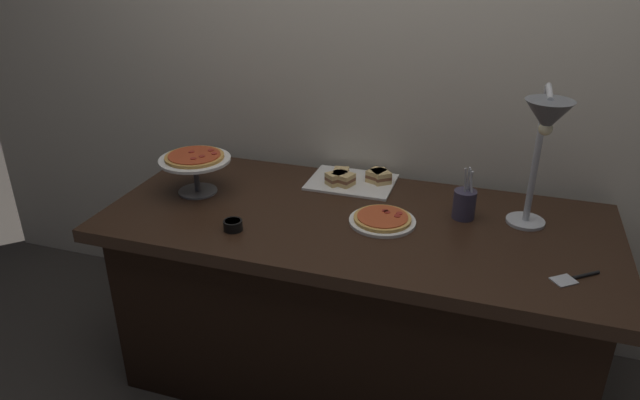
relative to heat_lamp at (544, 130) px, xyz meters
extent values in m
plane|color=#38332D|center=(-0.61, 0.00, -1.17)|extent=(8.00, 8.00, 0.00)
cube|color=beige|center=(-0.61, 0.50, 0.03)|extent=(4.40, 0.04, 2.40)
cube|color=black|center=(-0.61, 0.00, -0.43)|extent=(1.90, 0.84, 0.05)
cube|color=black|center=(-0.61, 0.00, -0.81)|extent=(1.75, 0.74, 0.71)
cylinder|color=#B7BABF|center=(0.00, 0.15, -0.40)|extent=(0.14, 0.14, 0.01)
cylinder|color=#B7BABF|center=(0.00, 0.15, -0.14)|extent=(0.02, 0.02, 0.50)
cylinder|color=#B7BABF|center=(0.00, 0.06, 0.11)|extent=(0.02, 0.19, 0.02)
cone|color=#595B60|center=(0.00, -0.04, 0.06)|extent=(0.15, 0.15, 0.10)
sphere|color=#F9EAB2|center=(0.00, -0.04, 0.02)|extent=(0.04, 0.04, 0.04)
cylinder|color=white|center=(-0.50, -0.01, -0.40)|extent=(0.25, 0.25, 0.01)
cylinder|color=gold|center=(-0.50, -0.01, -0.39)|extent=(0.21, 0.21, 0.01)
cylinder|color=#B74723|center=(-0.50, -0.01, -0.38)|extent=(0.19, 0.19, 0.00)
cylinder|color=maroon|center=(-0.49, 0.02, -0.38)|extent=(0.02, 0.02, 0.00)
cylinder|color=maroon|center=(-0.45, 0.00, -0.38)|extent=(0.02, 0.02, 0.00)
cylinder|color=maroon|center=(-0.50, 0.03, -0.38)|extent=(0.02, 0.02, 0.00)
cylinder|color=maroon|center=(-0.45, 0.03, -0.38)|extent=(0.02, 0.02, 0.00)
cylinder|color=#595B60|center=(-1.29, 0.02, -0.34)|extent=(0.02, 0.02, 0.14)
cylinder|color=#595B60|center=(-1.29, 0.02, -0.40)|extent=(0.16, 0.16, 0.01)
cylinder|color=white|center=(-1.29, 0.02, -0.26)|extent=(0.29, 0.29, 0.01)
cylinder|color=#C68E42|center=(-1.29, 0.02, -0.25)|extent=(0.24, 0.24, 0.01)
cylinder|color=#AD3D1E|center=(-1.29, 0.02, -0.24)|extent=(0.21, 0.21, 0.00)
cylinder|color=maroon|center=(-1.27, -0.02, -0.24)|extent=(0.02, 0.02, 0.00)
cylinder|color=maroon|center=(-1.25, 0.01, -0.24)|extent=(0.02, 0.02, 0.00)
cylinder|color=maroon|center=(-1.22, 0.05, -0.24)|extent=(0.02, 0.02, 0.00)
cylinder|color=maroon|center=(-1.31, 0.04, -0.24)|extent=(0.02, 0.02, 0.00)
cylinder|color=maroon|center=(-1.24, 0.08, -0.24)|extent=(0.02, 0.02, 0.00)
cube|color=white|center=(-0.71, 0.30, -0.40)|extent=(0.36, 0.27, 0.01)
cube|color=tan|center=(-0.73, 0.26, -0.39)|extent=(0.10, 0.09, 0.02)
cube|color=brown|center=(-0.73, 0.26, -0.37)|extent=(0.10, 0.09, 0.01)
cube|color=tan|center=(-0.73, 0.26, -0.36)|extent=(0.10, 0.09, 0.02)
cube|color=tan|center=(-0.75, 0.30, -0.39)|extent=(0.07, 0.08, 0.02)
cube|color=brown|center=(-0.75, 0.30, -0.37)|extent=(0.07, 0.08, 0.01)
cube|color=tan|center=(-0.75, 0.30, -0.36)|extent=(0.07, 0.08, 0.02)
cube|color=tan|center=(-0.59, 0.33, -0.39)|extent=(0.10, 0.10, 0.02)
cube|color=brown|center=(-0.59, 0.33, -0.37)|extent=(0.10, 0.10, 0.01)
cube|color=tan|center=(-0.59, 0.33, -0.36)|extent=(0.10, 0.10, 0.02)
cube|color=tan|center=(-0.76, 0.25, -0.39)|extent=(0.09, 0.09, 0.02)
cube|color=brown|center=(-0.76, 0.25, -0.37)|extent=(0.09, 0.09, 0.01)
cube|color=tan|center=(-0.76, 0.25, -0.36)|extent=(0.09, 0.09, 0.02)
cube|color=tan|center=(-0.61, 0.34, -0.39)|extent=(0.09, 0.09, 0.02)
cube|color=brown|center=(-0.61, 0.34, -0.37)|extent=(0.09, 0.09, 0.01)
cube|color=tan|center=(-0.61, 0.34, -0.36)|extent=(0.09, 0.09, 0.02)
cylinder|color=black|center=(-1.00, -0.23, -0.39)|extent=(0.07, 0.07, 0.04)
cylinder|color=maroon|center=(-1.00, -0.23, -0.37)|extent=(0.06, 0.06, 0.01)
cylinder|color=#383347|center=(-0.22, 0.12, -0.35)|extent=(0.08, 0.08, 0.11)
cylinder|color=#B7BABF|center=(-0.22, 0.13, -0.29)|extent=(0.02, 0.04, 0.16)
cylinder|color=#B7BABF|center=(-0.20, 0.12, -0.29)|extent=(0.03, 0.02, 0.17)
cylinder|color=#B7BABF|center=(-0.23, 0.12, -0.29)|extent=(0.02, 0.03, 0.17)
cylinder|color=#B7BABF|center=(-0.22, 0.14, -0.29)|extent=(0.02, 0.04, 0.17)
cube|color=#B7BABF|center=(0.12, -0.22, -0.41)|extent=(0.09, 0.09, 0.00)
cylinder|color=black|center=(0.18, -0.17, -0.40)|extent=(0.09, 0.07, 0.01)
camera|label=1|loc=(-0.13, -1.88, 0.59)|focal=32.41mm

